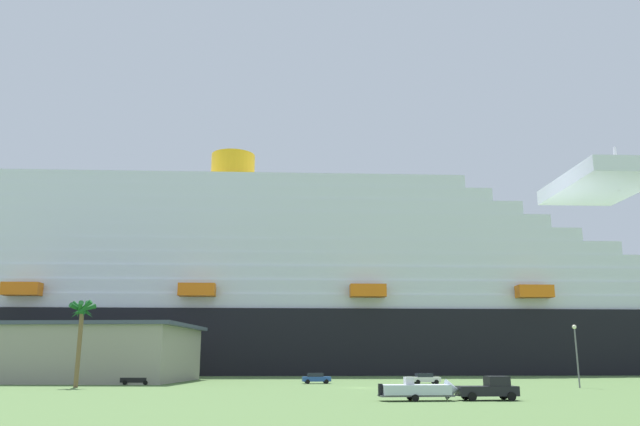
{
  "coord_description": "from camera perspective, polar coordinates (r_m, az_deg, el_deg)",
  "views": [
    {
      "loc": [
        -4.21,
        -85.29,
        3.92
      ],
      "look_at": [
        -5.83,
        26.16,
        29.95
      ],
      "focal_mm": 34.8,
      "sensor_mm": 36.0,
      "label": 1
    }
  ],
  "objects": [
    {
      "name": "ground_plane",
      "position": [
        115.43,
        3.03,
        -15.07
      ],
      "size": [
        600.0,
        600.0,
        0.0
      ],
      "primitive_type": "plane",
      "color": "#4C6B38"
    },
    {
      "name": "parked_car_blue_suv",
      "position": [
        98.71,
        -0.37,
        -14.93
      ],
      "size": [
        4.58,
        2.53,
        1.58
      ],
      "color": "#264C99",
      "rests_on": "ground_plane"
    },
    {
      "name": "small_boat_on_trailer",
      "position": [
        60.75,
        9.49,
        -15.77
      ],
      "size": [
        8.7,
        2.76,
        2.15
      ],
      "color": "#595960",
      "rests_on": "ground_plane"
    },
    {
      "name": "terminal_building",
      "position": [
        117.92,
        -25.47,
        -11.52
      ],
      "size": [
        56.95,
        27.01,
        9.36
      ],
      "color": "gray",
      "rests_on": "ground_plane"
    },
    {
      "name": "parked_car_black_coupe",
      "position": [
        98.45,
        -16.49,
        -14.42
      ],
      "size": [
        4.64,
        2.07,
        1.58
      ],
      "color": "black",
      "rests_on": "ground_plane"
    },
    {
      "name": "palm_tree",
      "position": [
        92.29,
        -21.07,
        -9.02
      ],
      "size": [
        3.61,
        3.68,
        11.71
      ],
      "color": "brown",
      "rests_on": "ground_plane"
    },
    {
      "name": "cruise_ship",
      "position": [
        155.49,
        2.51,
        -7.72
      ],
      "size": [
        257.34,
        45.31,
        64.95
      ],
      "color": "black",
      "rests_on": "ground_plane"
    },
    {
      "name": "pickup_truck",
      "position": [
        62.65,
        15.32,
        -15.33
      ],
      "size": [
        5.79,
        2.77,
        2.2
      ],
      "color": "black",
      "rests_on": "ground_plane"
    },
    {
      "name": "street_lamp",
      "position": [
        91.51,
        22.49,
        -11.29
      ],
      "size": [
        0.56,
        0.56,
        8.21
      ],
      "color": "slate",
      "rests_on": "ground_plane"
    },
    {
      "name": "parked_car_white_van",
      "position": [
        98.52,
        9.65,
        -14.76
      ],
      "size": [
        4.45,
        2.49,
        1.58
      ],
      "color": "white",
      "rests_on": "ground_plane"
    }
  ]
}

